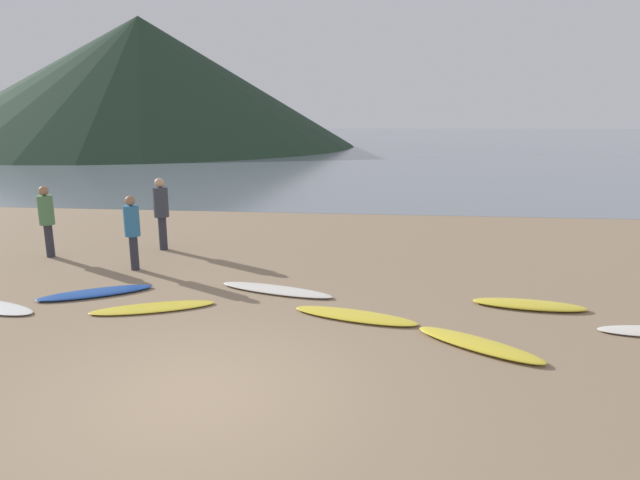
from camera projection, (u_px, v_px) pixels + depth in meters
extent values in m
cube|color=#8C7559|center=(306.00, 231.00, 16.42)|extent=(120.00, 120.00, 0.20)
cube|color=slate|center=(362.00, 141.00, 67.19)|extent=(140.00, 100.00, 0.01)
cone|color=#1E3323|center=(142.00, 82.00, 55.05)|extent=(42.99, 42.99, 12.66)
ellipsoid|color=#1E479E|center=(96.00, 293.00, 10.40)|extent=(2.07, 1.51, 0.08)
ellipsoid|color=yellow|center=(153.00, 308.00, 9.63)|extent=(2.18, 1.27, 0.06)
ellipsoid|color=silver|center=(276.00, 290.00, 10.58)|extent=(2.40, 1.13, 0.07)
ellipsoid|color=yellow|center=(355.00, 316.00, 9.23)|extent=(2.23, 1.10, 0.08)
ellipsoid|color=yellow|center=(479.00, 344.00, 8.06)|extent=(1.92, 1.54, 0.10)
ellipsoid|color=yellow|center=(529.00, 305.00, 9.73)|extent=(2.01, 0.79, 0.10)
cylinder|color=#2D2D38|center=(49.00, 241.00, 13.04)|extent=(0.19, 0.19, 0.80)
cylinder|color=#4C7A4C|center=(46.00, 210.00, 12.87)|extent=(0.35, 0.35, 0.69)
sphere|color=#936B4C|center=(44.00, 191.00, 12.77)|extent=(0.22, 0.22, 0.22)
cylinder|color=#2D2D38|center=(134.00, 253.00, 11.98)|extent=(0.18, 0.18, 0.77)
cylinder|color=teal|center=(132.00, 221.00, 11.82)|extent=(0.33, 0.33, 0.67)
sphere|color=#936B4C|center=(130.00, 201.00, 11.72)|extent=(0.22, 0.22, 0.22)
cylinder|color=#2D2D38|center=(163.00, 233.00, 13.74)|extent=(0.20, 0.20, 0.85)
cylinder|color=#333842|center=(161.00, 202.00, 13.56)|extent=(0.37, 0.37, 0.74)
sphere|color=tan|center=(159.00, 183.00, 13.45)|extent=(0.24, 0.24, 0.24)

